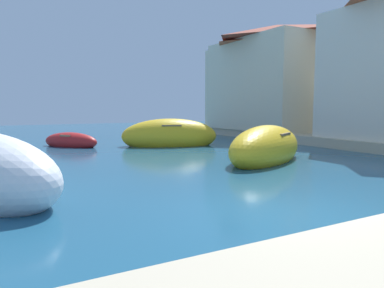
% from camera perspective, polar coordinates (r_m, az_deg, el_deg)
% --- Properties ---
extents(ground, '(80.00, 80.00, 0.00)m').
position_cam_1_polar(ground, '(7.54, 13.51, -10.56)').
color(ground, '#1E5170').
extents(moored_boat_1, '(5.55, 3.59, 1.89)m').
position_cam_1_polar(moored_boat_1, '(19.74, -3.49, 1.26)').
color(moored_boat_1, gold).
rests_on(moored_boat_1, ground).
extents(moored_boat_2, '(2.90, 3.28, 0.98)m').
position_cam_1_polar(moored_boat_2, '(20.28, -18.44, 0.38)').
color(moored_boat_2, '#B21E1E').
rests_on(moored_boat_2, ground).
extents(moored_boat_4, '(5.70, 4.47, 1.79)m').
position_cam_1_polar(moored_boat_4, '(14.48, 11.49, -0.63)').
color(moored_boat_4, gold).
rests_on(moored_boat_4, ground).
extents(waterfront_building_annex, '(6.64, 8.75, 7.32)m').
position_cam_1_polar(waterfront_building_annex, '(27.01, 12.98, 10.21)').
color(waterfront_building_annex, beige).
rests_on(waterfront_building_annex, quay_promenade).
extents(waterfront_building_far, '(5.82, 8.67, 6.99)m').
position_cam_1_polar(waterfront_building_far, '(27.84, 11.42, 9.76)').
color(waterfront_building_far, beige).
rests_on(waterfront_building_far, quay_promenade).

